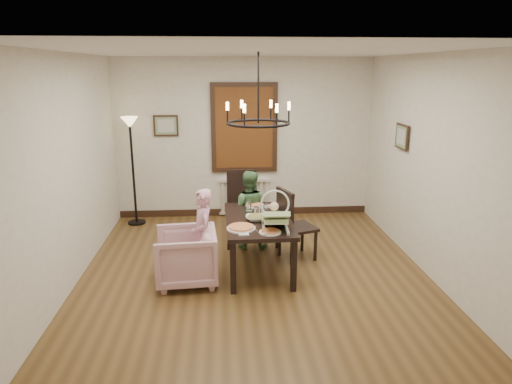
{
  "coord_description": "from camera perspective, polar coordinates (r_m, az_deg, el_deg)",
  "views": [
    {
      "loc": [
        -0.39,
        -5.5,
        2.61
      ],
      "look_at": [
        0.04,
        0.21,
        1.05
      ],
      "focal_mm": 32.0,
      "sensor_mm": 36.0,
      "label": 1
    }
  ],
  "objects": [
    {
      "name": "baby_bouncer",
      "position": [
        5.55,
        2.43,
        -3.03
      ],
      "size": [
        0.4,
        0.53,
        0.34
      ],
      "primitive_type": null,
      "rotation": [
        0.0,
        0.0,
        -0.04
      ],
      "color": "#CEF1A6",
      "rests_on": "dining_table"
    },
    {
      "name": "radiator",
      "position": [
        8.3,
        -1.43,
        -0.56
      ],
      "size": [
        0.92,
        0.12,
        0.62
      ],
      "primitive_type": null,
      "color": "silver",
      "rests_on": "room_shell"
    },
    {
      "name": "picture_back",
      "position": [
        8.08,
        -11.19,
        8.13
      ],
      "size": [
        0.42,
        0.03,
        0.36
      ],
      "primitive_type": "cube",
      "color": "black",
      "rests_on": "room_shell"
    },
    {
      "name": "dining_table",
      "position": [
        6.02,
        0.27,
        -4.08
      ],
      "size": [
        0.86,
        1.51,
        0.7
      ],
      "rotation": [
        0.0,
        0.0,
        0.01
      ],
      "color": "black",
      "rests_on": "room_shell"
    },
    {
      "name": "room_shell",
      "position": [
        6.0,
        -0.47,
        3.6
      ],
      "size": [
        4.51,
        5.0,
        2.81
      ],
      "color": "brown",
      "rests_on": "ground"
    },
    {
      "name": "drinking_glass",
      "position": [
        6.03,
        0.04,
        -2.51
      ],
      "size": [
        0.07,
        0.07,
        0.14
      ],
      "primitive_type": "cylinder",
      "color": "silver",
      "rests_on": "dining_table"
    },
    {
      "name": "armchair",
      "position": [
        5.79,
        -8.76,
        -7.98
      ],
      "size": [
        0.81,
        0.79,
        0.69
      ],
      "primitive_type": "imported",
      "rotation": [
        0.0,
        0.0,
        -1.5
      ],
      "color": "#D8A5B9",
      "rests_on": "room_shell"
    },
    {
      "name": "salad_bowl",
      "position": [
        5.9,
        -0.06,
        -3.23
      ],
      "size": [
        0.31,
        0.31,
        0.08
      ],
      "primitive_type": "imported",
      "color": "white",
      "rests_on": "dining_table"
    },
    {
      "name": "seated_man",
      "position": [
        6.77,
        -0.93,
        -3.04
      ],
      "size": [
        0.54,
        0.45,
        0.98
      ],
      "primitive_type": "imported",
      "rotation": [
        0.0,
        0.0,
        2.96
      ],
      "color": "#4D7B49",
      "rests_on": "room_shell"
    },
    {
      "name": "chair_right",
      "position": [
        6.4,
        5.24,
        -3.94
      ],
      "size": [
        0.58,
        0.58,
        1.03
      ],
      "primitive_type": null,
      "rotation": [
        0.0,
        0.0,
        1.91
      ],
      "color": "black",
      "rests_on": "room_shell"
    },
    {
      "name": "chair_far",
      "position": [
        7.16,
        -1.71,
        -1.63
      ],
      "size": [
        0.48,
        0.48,
        1.07
      ],
      "primitive_type": null,
      "rotation": [
        0.0,
        0.0,
        0.02
      ],
      "color": "black",
      "rests_on": "room_shell"
    },
    {
      "name": "floor_lamp",
      "position": [
        7.98,
        -15.1,
        2.33
      ],
      "size": [
        0.3,
        0.3,
        1.8
      ],
      "primitive_type": null,
      "color": "black",
      "rests_on": "room_shell"
    },
    {
      "name": "picture_right",
      "position": [
        6.97,
        17.78,
        6.6
      ],
      "size": [
        0.03,
        0.42,
        0.36
      ],
      "primitive_type": "cube",
      "rotation": [
        0.0,
        0.0,
        1.57
      ],
      "color": "black",
      "rests_on": "room_shell"
    },
    {
      "name": "window_blinds",
      "position": [
        8.03,
        -1.48,
        8.01
      ],
      "size": [
        1.0,
        0.03,
        1.4
      ],
      "primitive_type": "cube",
      "color": "brown",
      "rests_on": "room_shell"
    },
    {
      "name": "pizza_platter",
      "position": [
        5.6,
        -1.87,
        -4.47
      ],
      "size": [
        0.35,
        0.35,
        0.04
      ],
      "primitive_type": "cylinder",
      "color": "tan",
      "rests_on": "dining_table"
    },
    {
      "name": "elderly_woman",
      "position": [
        5.82,
        -6.65,
        -6.26
      ],
      "size": [
        0.31,
        0.4,
        0.98
      ],
      "primitive_type": "imported",
      "rotation": [
        0.0,
        0.0,
        -1.33
      ],
      "color": "#D999B1",
      "rests_on": "room_shell"
    },
    {
      "name": "chandelier",
      "position": [
        5.72,
        0.29,
        8.61
      ],
      "size": [
        0.8,
        0.8,
        0.04
      ],
      "primitive_type": "torus",
      "color": "black",
      "rests_on": "room_shell"
    }
  ]
}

